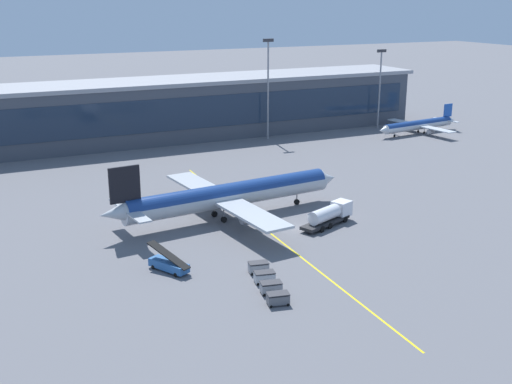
% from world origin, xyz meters
% --- Properties ---
extents(ground_plane, '(700.00, 700.00, 0.00)m').
position_xyz_m(ground_plane, '(0.00, 0.00, 0.00)').
color(ground_plane, slate).
extents(apron_lead_in_line, '(3.45, 79.95, 0.01)m').
position_xyz_m(apron_lead_in_line, '(-4.78, 2.00, 0.00)').
color(apron_lead_in_line, yellow).
rests_on(apron_lead_in_line, ground_plane).
extents(terminal_building, '(177.19, 19.27, 15.24)m').
position_xyz_m(terminal_building, '(-14.50, 75.21, 7.64)').
color(terminal_building, '#424751').
rests_on(terminal_building, ground_plane).
extents(main_airliner, '(44.12, 35.21, 11.24)m').
position_xyz_m(main_airliner, '(-7.71, 9.94, 3.96)').
color(main_airliner, '#B2B7BC').
rests_on(main_airliner, ground_plane).
extents(fuel_tanker, '(10.96, 6.32, 3.25)m').
position_xyz_m(fuel_tanker, '(5.57, -0.22, 1.75)').
color(fuel_tanker, '#232326').
rests_on(fuel_tanker, ground_plane).
extents(belt_loader, '(4.42, 6.75, 3.49)m').
position_xyz_m(belt_loader, '(-23.63, -6.64, 0.99)').
color(belt_loader, '#285B9E').
rests_on(belt_loader, ground_plane).
extents(baggage_cart_0, '(2.91, 2.08, 1.48)m').
position_xyz_m(baggage_cart_0, '(-14.92, -21.66, 0.78)').
color(baggage_cart_0, '#595B60').
rests_on(baggage_cart_0, ground_plane).
extents(baggage_cart_1, '(2.91, 2.08, 1.48)m').
position_xyz_m(baggage_cart_1, '(-14.28, -18.53, 0.78)').
color(baggage_cart_1, gray).
rests_on(baggage_cart_1, ground_plane).
extents(baggage_cart_2, '(2.91, 2.08, 1.48)m').
position_xyz_m(baggage_cart_2, '(-13.63, -15.39, 0.78)').
color(baggage_cart_2, '#B2B7BC').
rests_on(baggage_cart_2, ground_plane).
extents(baggage_cart_3, '(2.91, 2.08, 1.48)m').
position_xyz_m(baggage_cart_3, '(-12.99, -12.26, 0.78)').
color(baggage_cart_3, gray).
rests_on(baggage_cart_3, ground_plane).
extents(commuter_jet_far, '(28.23, 22.51, 7.11)m').
position_xyz_m(commuter_jet_far, '(65.84, 51.80, 2.37)').
color(commuter_jet_far, silver).
rests_on(commuter_jet_far, ground_plane).
extents(apron_light_mast_0, '(2.80, 0.50, 21.72)m').
position_xyz_m(apron_light_mast_0, '(60.80, 63.25, 12.81)').
color(apron_light_mast_0, gray).
rests_on(apron_light_mast_0, ground_plane).
extents(apron_light_mast_2, '(2.80, 0.50, 25.47)m').
position_xyz_m(apron_light_mast_2, '(26.06, 63.25, 14.75)').
color(apron_light_mast_2, gray).
rests_on(apron_light_mast_2, ground_plane).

